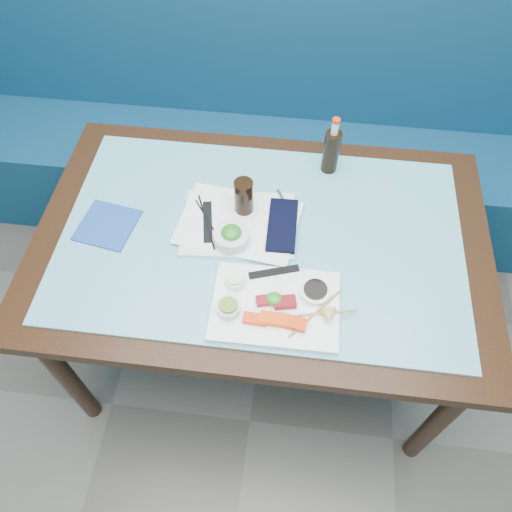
# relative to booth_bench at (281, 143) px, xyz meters

# --- Properties ---
(booth_bench) EXTENTS (3.00, 0.56, 1.17)m
(booth_bench) POSITION_rel_booth_bench_xyz_m (0.00, 0.00, 0.00)
(booth_bench) COLOR navy
(booth_bench) RESTS_ON ground
(dining_table) EXTENTS (1.40, 0.90, 0.75)m
(dining_table) POSITION_rel_booth_bench_xyz_m (0.00, -0.84, 0.29)
(dining_table) COLOR black
(dining_table) RESTS_ON ground
(glass_top) EXTENTS (1.22, 0.76, 0.01)m
(glass_top) POSITION_rel_booth_bench_xyz_m (0.00, -0.84, 0.38)
(glass_top) COLOR #5EA9BC
(glass_top) RESTS_ON dining_table
(sashimi_plate) EXTENTS (0.35, 0.25, 0.02)m
(sashimi_plate) POSITION_rel_booth_bench_xyz_m (0.07, -1.08, 0.39)
(sashimi_plate) COLOR white
(sashimi_plate) RESTS_ON glass_top
(salmon_left) EXTENTS (0.07, 0.03, 0.02)m
(salmon_left) POSITION_rel_booth_bench_xyz_m (0.02, -1.14, 0.41)
(salmon_left) COLOR #FF370A
(salmon_left) RESTS_ON sashimi_plate
(salmon_mid) EXTENTS (0.08, 0.04, 0.02)m
(salmon_mid) POSITION_rel_booth_bench_xyz_m (0.07, -1.13, 0.41)
(salmon_mid) COLOR #FF430A
(salmon_mid) RESTS_ON sashimi_plate
(salmon_right) EXTENTS (0.08, 0.05, 0.02)m
(salmon_right) POSITION_rel_booth_bench_xyz_m (0.12, -1.14, 0.41)
(salmon_right) COLOR #F03309
(salmon_right) RESTS_ON sashimi_plate
(tuna_left) EXTENTS (0.06, 0.04, 0.02)m
(tuna_left) POSITION_rel_booth_bench_xyz_m (0.04, -1.08, 0.41)
(tuna_left) COLOR maroon
(tuna_left) RESTS_ON sashimi_plate
(tuna_right) EXTENTS (0.07, 0.05, 0.02)m
(tuna_right) POSITION_rel_booth_bench_xyz_m (0.09, -1.08, 0.41)
(tuna_right) COLOR maroon
(tuna_right) RESTS_ON sashimi_plate
(seaweed_garnish) EXTENTS (0.05, 0.04, 0.03)m
(seaweed_garnish) POSITION_rel_booth_bench_xyz_m (0.06, -1.07, 0.41)
(seaweed_garnish) COLOR #30861E
(seaweed_garnish) RESTS_ON sashimi_plate
(ramekin_wasabi) EXTENTS (0.08, 0.08, 0.03)m
(ramekin_wasabi) POSITION_rel_booth_bench_xyz_m (-0.06, -1.12, 0.41)
(ramekin_wasabi) COLOR silver
(ramekin_wasabi) RESTS_ON sashimi_plate
(wasabi_fill) EXTENTS (0.05, 0.05, 0.01)m
(wasabi_fill) POSITION_rel_booth_bench_xyz_m (-0.06, -1.12, 0.43)
(wasabi_fill) COLOR olive
(wasabi_fill) RESTS_ON ramekin_wasabi
(ramekin_ginger) EXTENTS (0.07, 0.07, 0.02)m
(ramekin_ginger) POSITION_rel_booth_bench_xyz_m (-0.05, -1.03, 0.41)
(ramekin_ginger) COLOR white
(ramekin_ginger) RESTS_ON sashimi_plate
(ginger_fill) EXTENTS (0.05, 0.05, 0.01)m
(ginger_fill) POSITION_rel_booth_bench_xyz_m (-0.05, -1.03, 0.43)
(ginger_fill) COLOR white
(ginger_fill) RESTS_ON ramekin_ginger
(soy_dish) EXTENTS (0.11, 0.11, 0.02)m
(soy_dish) POSITION_rel_booth_bench_xyz_m (0.17, -1.03, 0.41)
(soy_dish) COLOR white
(soy_dish) RESTS_ON sashimi_plate
(soy_fill) EXTENTS (0.07, 0.07, 0.01)m
(soy_fill) POSITION_rel_booth_bench_xyz_m (0.17, -1.03, 0.42)
(soy_fill) COLOR black
(soy_fill) RESTS_ON soy_dish
(lemon_wedge) EXTENTS (0.05, 0.04, 0.04)m
(lemon_wedge) POSITION_rel_booth_bench_xyz_m (0.21, -1.11, 0.42)
(lemon_wedge) COLOR #DED469
(lemon_wedge) RESTS_ON sashimi_plate
(chopstick_sleeve) EXTENTS (0.15, 0.07, 0.00)m
(chopstick_sleeve) POSITION_rel_booth_bench_xyz_m (0.05, -0.98, 0.40)
(chopstick_sleeve) COLOR black
(chopstick_sleeve) RESTS_ON sashimi_plate
(wooden_chopstick_a) EXTENTS (0.14, 0.16, 0.01)m
(wooden_chopstick_a) POSITION_rel_booth_bench_xyz_m (0.18, -1.10, 0.40)
(wooden_chopstick_a) COLOR #A1774C
(wooden_chopstick_a) RESTS_ON sashimi_plate
(wooden_chopstick_b) EXTENTS (0.21, 0.06, 0.01)m
(wooden_chopstick_b) POSITION_rel_booth_bench_xyz_m (0.19, -1.10, 0.40)
(wooden_chopstick_b) COLOR tan
(wooden_chopstick_b) RESTS_ON sashimi_plate
(serving_tray) EXTENTS (0.36, 0.28, 0.01)m
(serving_tray) POSITION_rel_booth_bench_xyz_m (-0.07, -0.81, 0.39)
(serving_tray) COLOR silver
(serving_tray) RESTS_ON glass_top
(paper_placemat) EXTENTS (0.39, 0.30, 0.00)m
(paper_placemat) POSITION_rel_booth_bench_xyz_m (-0.07, -0.81, 0.40)
(paper_placemat) COLOR white
(paper_placemat) RESTS_ON serving_tray
(seaweed_bowl) EXTENTS (0.14, 0.14, 0.04)m
(seaweed_bowl) POSITION_rel_booth_bench_xyz_m (-0.08, -0.88, 0.42)
(seaweed_bowl) COLOR silver
(seaweed_bowl) RESTS_ON serving_tray
(seaweed_salad) EXTENTS (0.07, 0.07, 0.03)m
(seaweed_salad) POSITION_rel_booth_bench_xyz_m (-0.08, -0.88, 0.44)
(seaweed_salad) COLOR #247B1C
(seaweed_salad) RESTS_ON seaweed_bowl
(cola_glass) EXTENTS (0.08, 0.08, 0.12)m
(cola_glass) POSITION_rel_booth_bench_xyz_m (-0.06, -0.75, 0.46)
(cola_glass) COLOR black
(cola_glass) RESTS_ON serving_tray
(navy_pouch) EXTENTS (0.09, 0.20, 0.02)m
(navy_pouch) POSITION_rel_booth_bench_xyz_m (0.06, -0.81, 0.40)
(navy_pouch) COLOR black
(navy_pouch) RESTS_ON serving_tray
(fork) EXTENTS (0.05, 0.08, 0.01)m
(fork) POSITION_rel_booth_bench_xyz_m (0.05, -0.70, 0.40)
(fork) COLOR silver
(fork) RESTS_ON serving_tray
(black_chopstick_a) EXTENTS (0.09, 0.21, 0.01)m
(black_chopstick_a) POSITION_rel_booth_bench_xyz_m (-0.17, -0.82, 0.40)
(black_chopstick_a) COLOR black
(black_chopstick_a) RESTS_ON serving_tray
(black_chopstick_b) EXTENTS (0.12, 0.17, 0.01)m
(black_chopstick_b) POSITION_rel_booth_bench_xyz_m (-0.17, -0.82, 0.40)
(black_chopstick_b) COLOR black
(black_chopstick_b) RESTS_ON serving_tray
(tray_sleeve) EXTENTS (0.06, 0.17, 0.00)m
(tray_sleeve) POSITION_rel_booth_bench_xyz_m (-0.17, -0.82, 0.40)
(tray_sleeve) COLOR black
(tray_sleeve) RESTS_ON serving_tray
(cola_bottle_body) EXTENTS (0.05, 0.05, 0.15)m
(cola_bottle_body) POSITION_rel_booth_bench_xyz_m (0.19, -0.53, 0.46)
(cola_bottle_body) COLOR black
(cola_bottle_body) RESTS_ON glass_top
(cola_bottle_neck) EXTENTS (0.03, 0.03, 0.05)m
(cola_bottle_neck) POSITION_rel_booth_bench_xyz_m (0.19, -0.53, 0.56)
(cola_bottle_neck) COLOR silver
(cola_bottle_neck) RESTS_ON cola_bottle_body
(cola_bottle_cap) EXTENTS (0.03, 0.03, 0.01)m
(cola_bottle_cap) POSITION_rel_booth_bench_xyz_m (0.19, -0.53, 0.59)
(cola_bottle_cap) COLOR red
(cola_bottle_cap) RESTS_ON cola_bottle_neck
(blue_napkin) EXTENTS (0.19, 0.19, 0.01)m
(blue_napkin) POSITION_rel_booth_bench_xyz_m (-0.48, -0.86, 0.39)
(blue_napkin) COLOR #1A4093
(blue_napkin) RESTS_ON glass_top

